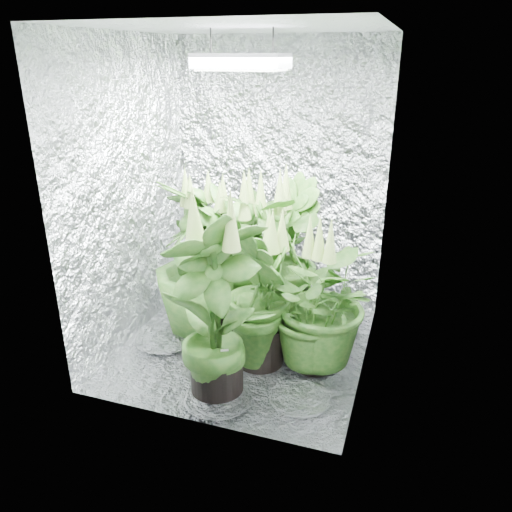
{
  "coord_description": "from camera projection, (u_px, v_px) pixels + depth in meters",
  "views": [
    {
      "loc": [
        1.0,
        -2.78,
        1.86
      ],
      "look_at": [
        0.08,
        0.0,
        0.68
      ],
      "focal_mm": 35.0,
      "sensor_mm": 36.0,
      "label": 1
    }
  ],
  "objects": [
    {
      "name": "plant_c",
      "position": [
        283.0,
        257.0,
        3.5
      ],
      "size": [
        0.74,
        0.74,
        1.18
      ],
      "rotation": [
        0.0,
        0.0,
        1.87
      ],
      "color": "black",
      "rests_on": "ground"
    },
    {
      "name": "plant_f",
      "position": [
        215.0,
        308.0,
        2.73
      ],
      "size": [
        0.85,
        0.85,
        1.24
      ],
      "rotation": [
        0.0,
        0.0,
        3.96
      ],
      "color": "black",
      "rests_on": "ground"
    },
    {
      "name": "plant_a",
      "position": [
        246.0,
        253.0,
        3.6
      ],
      "size": [
        1.05,
        1.05,
        1.12
      ],
      "rotation": [
        0.0,
        0.0,
        0.15
      ],
      "color": "black",
      "rests_on": "ground"
    },
    {
      "name": "grow_lamp",
      "position": [
        242.0,
        62.0,
        2.75
      ],
      "size": [
        0.5,
        0.3,
        0.22
      ],
      "color": "gray",
      "rests_on": "ceiling"
    },
    {
      "name": "circulation_fan",
      "position": [
        346.0,
        308.0,
        3.64
      ],
      "size": [
        0.14,
        0.29,
        0.34
      ],
      "rotation": [
        0.0,
        0.0,
        -0.06
      ],
      "color": "black",
      "rests_on": "ground"
    },
    {
      "name": "plant_e",
      "position": [
        317.0,
        301.0,
        3.04
      ],
      "size": [
        1.09,
        1.09,
        0.98
      ],
      "rotation": [
        0.0,
        0.0,
        3.64
      ],
      "color": "black",
      "rests_on": "ground"
    },
    {
      "name": "walls",
      "position": [
        243.0,
        206.0,
        3.06
      ],
      "size": [
        1.62,
        1.62,
        2.0
      ],
      "color": "silver",
      "rests_on": "ground"
    },
    {
      "name": "ceiling",
      "position": [
        241.0,
        27.0,
        2.68
      ],
      "size": [
        1.6,
        1.6,
        0.01
      ],
      "primitive_type": "cube",
      "color": "silver",
      "rests_on": "walls"
    },
    {
      "name": "plant_d",
      "position": [
        197.0,
        260.0,
        3.42
      ],
      "size": [
        0.83,
        0.83,
        1.18
      ],
      "rotation": [
        0.0,
        0.0,
        2.63
      ],
      "color": "black",
      "rests_on": "ground"
    },
    {
      "name": "plant_b",
      "position": [
        232.0,
        267.0,
        3.37
      ],
      "size": [
        0.71,
        0.71,
        1.15
      ],
      "rotation": [
        0.0,
        0.0,
        1.22
      ],
      "color": "black",
      "rests_on": "ground"
    },
    {
      "name": "plant_g",
      "position": [
        260.0,
        297.0,
        3.09
      ],
      "size": [
        0.69,
        0.69,
        1.04
      ],
      "rotation": [
        0.0,
        0.0,
        5.2
      ],
      "color": "black",
      "rests_on": "ground"
    },
    {
      "name": "ground",
      "position": [
        244.0,
        346.0,
        3.43
      ],
      "size": [
        1.6,
        1.6,
        0.0
      ],
      "primitive_type": "plane",
      "color": "silver",
      "rests_on": "ground"
    },
    {
      "name": "plant_label",
      "position": [
        225.0,
        356.0,
        2.79
      ],
      "size": [
        0.05,
        0.04,
        0.07
      ],
      "primitive_type": "cube",
      "rotation": [
        -0.21,
        0.0,
        0.46
      ],
      "color": "white",
      "rests_on": "plant_f"
    }
  ]
}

